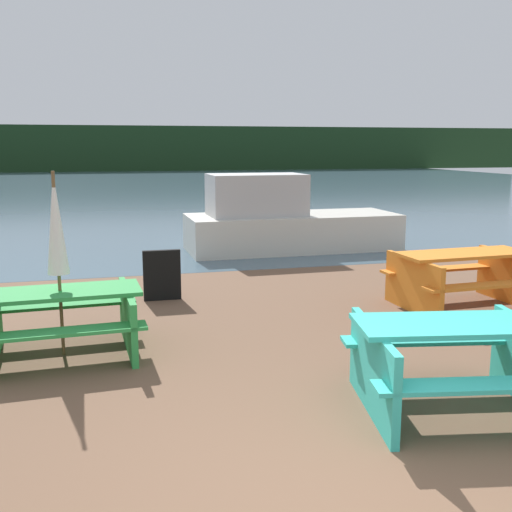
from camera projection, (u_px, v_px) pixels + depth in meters
The scene contains 8 objects.
water at pixel (131, 185), 34.60m from camera, with size 60.00×50.00×0.00m.
far_treeline at pixel (120, 148), 53.31m from camera, with size 80.00×1.60×4.00m.
picnic_table_teal at pixel (454, 358), 5.12m from camera, with size 1.90×1.65×0.79m.
picnic_table_green at pixel (62, 316), 6.51m from camera, with size 1.77×1.48×0.72m.
picnic_table_orange at pixel (463, 274), 8.43m from camera, with size 1.95×1.48×0.79m.
umbrella_white at pixel (56, 225), 6.32m from camera, with size 0.23×0.23×2.00m.
boat at pixel (283, 222), 13.07m from camera, with size 4.62×1.78×1.67m.
signboard at pixel (162, 275), 8.84m from camera, with size 0.55×0.08×0.75m.
Camera 1 is at (-1.45, -3.09, 2.26)m, focal length 42.00 mm.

